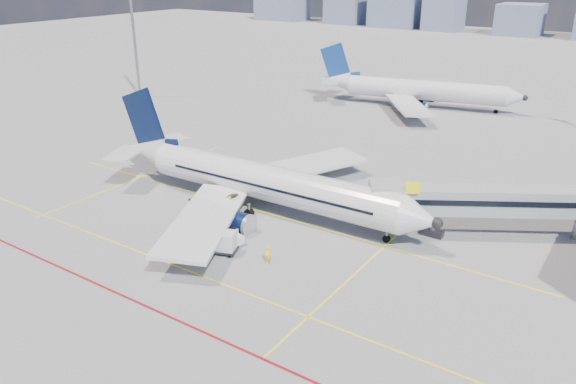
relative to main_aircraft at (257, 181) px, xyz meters
name	(u,v)px	position (x,y,z in m)	size (l,w,h in m)	color
ground	(220,241)	(1.79, -8.64, -3.22)	(420.00, 420.00, 0.00)	gray
apron_markings	(188,255)	(1.21, -12.55, -3.21)	(90.00, 35.12, 0.01)	#FFF80D
jet_bridge	(515,202)	(25.30, 8.27, 0.52)	(23.55, 15.78, 6.30)	#96999E
floodlight_mast_nw	(133,28)	(-53.21, 31.35, 10.37)	(3.20, 0.61, 25.45)	gray
distant_skyline	(521,7)	(-14.26, 181.36, 6.73)	(253.18, 15.98, 31.26)	slate
main_aircraft	(257,181)	(0.00, 0.00, 0.00)	(41.21, 35.91, 12.01)	silver
second_aircraft	(416,90)	(-3.43, 54.44, 0.00)	(38.23, 32.94, 11.27)	silver
baggage_tug	(233,236)	(3.07, -8.22, -2.49)	(2.41, 1.81, 1.51)	silver
cargo_dolly	(216,241)	(3.00, -10.54, -2.03)	(4.31, 3.00, 2.17)	black
belt_loader	(209,203)	(-4.28, -3.29, -2.53)	(6.57, 2.01, 2.66)	black
ramp_worker	(269,255)	(8.39, -9.59, -2.35)	(0.63, 0.41, 1.73)	yellow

